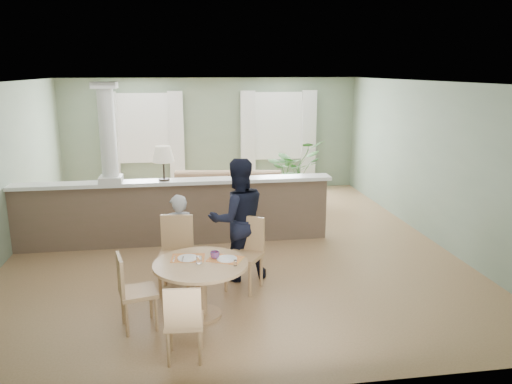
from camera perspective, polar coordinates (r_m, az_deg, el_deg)
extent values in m
plane|color=#A98159|center=(8.50, -3.02, -6.04)|extent=(8.00, 8.00, 0.00)
cube|color=gray|center=(12.08, -5.03, 6.48)|extent=(7.00, 0.02, 2.70)
cube|color=gray|center=(8.55, -27.18, 1.93)|extent=(0.02, 8.00, 2.70)
cube|color=gray|center=(9.16, 19.24, 3.40)|extent=(0.02, 8.00, 2.70)
cube|color=gray|center=(4.32, 2.15, -7.08)|extent=(7.00, 0.02, 2.70)
cube|color=white|center=(8.00, -3.27, 12.47)|extent=(7.00, 8.00, 0.02)
cube|color=white|center=(12.03, -12.72, 7.12)|extent=(1.10, 0.02, 1.50)
cube|color=white|center=(12.01, -12.73, 7.11)|extent=(1.22, 0.04, 1.62)
cube|color=white|center=(12.23, 2.53, 7.55)|extent=(1.10, 0.02, 1.50)
cube|color=white|center=(12.21, 2.55, 7.54)|extent=(1.22, 0.04, 1.62)
cube|color=silver|center=(12.06, -16.24, 5.49)|extent=(0.35, 0.10, 2.30)
cube|color=silver|center=(11.95, -9.07, 5.80)|extent=(0.35, 0.10, 2.30)
cube|color=silver|center=(12.06, -0.92, 6.04)|extent=(0.35, 0.10, 2.30)
cube|color=silver|center=(12.35, 6.03, 6.15)|extent=(0.35, 0.10, 2.30)
cube|color=brown|center=(8.50, -9.26, -2.50)|extent=(5.20, 0.22, 1.05)
cube|color=white|center=(8.36, -9.40, 1.15)|extent=(5.32, 0.36, 0.06)
cube|color=white|center=(8.42, -16.25, 1.43)|extent=(0.36, 0.36, 0.10)
cylinder|color=white|center=(8.29, -16.59, 6.46)|extent=(0.26, 0.26, 1.39)
cube|color=white|center=(8.24, -16.96, 11.59)|extent=(0.38, 0.38, 0.10)
cylinder|color=black|center=(8.35, -10.44, 1.42)|extent=(0.18, 0.18, 0.03)
cylinder|color=black|center=(8.32, -10.49, 2.46)|extent=(0.03, 0.03, 0.28)
cone|color=#F2E4C7|center=(8.27, -10.57, 4.29)|extent=(0.36, 0.36, 0.26)
imported|color=#7F5F45|center=(10.06, -3.28, -0.37)|extent=(3.02, 1.51, 0.84)
imported|color=#326227|center=(11.12, 4.28, 2.40)|extent=(1.62, 1.56, 1.38)
cylinder|color=tan|center=(6.23, -6.18, -13.70)|extent=(0.47, 0.47, 0.04)
cylinder|color=tan|center=(6.09, -6.26, -11.02)|extent=(0.13, 0.13, 0.61)
cylinder|color=tan|center=(5.96, -6.34, -8.22)|extent=(1.12, 1.12, 0.04)
cube|color=red|center=(6.12, -7.79, -7.46)|extent=(0.43, 0.33, 0.01)
cube|color=red|center=(6.04, -3.52, -7.64)|extent=(0.48, 0.44, 0.01)
cylinder|color=white|center=(6.09, -7.81, -7.48)|extent=(0.24, 0.24, 0.01)
cylinder|color=white|center=(6.02, -3.35, -7.62)|extent=(0.24, 0.24, 0.01)
cylinder|color=white|center=(5.92, -6.55, -7.67)|extent=(0.07, 0.07, 0.08)
cube|color=silver|center=(6.05, -8.37, -7.56)|extent=(0.03, 0.16, 0.00)
cube|color=silver|center=(6.10, -9.35, -7.54)|extent=(0.03, 0.20, 0.00)
cylinder|color=white|center=(5.83, -2.39, -8.11)|extent=(0.04, 0.04, 0.07)
cylinder|color=silver|center=(5.81, -2.39, -7.74)|extent=(0.04, 0.04, 0.01)
imported|color=#2347A4|center=(6.05, -4.73, -7.19)|extent=(0.12, 0.12, 0.09)
cube|color=tan|center=(6.71, -9.18, -7.33)|extent=(0.52, 0.52, 0.05)
cylinder|color=tan|center=(6.67, -10.92, -9.90)|extent=(0.04, 0.04, 0.46)
cylinder|color=tan|center=(6.62, -7.75, -9.98)|extent=(0.04, 0.04, 0.46)
cylinder|color=tan|center=(7.01, -10.36, -8.70)|extent=(0.04, 0.04, 0.46)
cylinder|color=tan|center=(6.95, -7.35, -8.77)|extent=(0.04, 0.04, 0.46)
cube|color=tan|center=(6.81, -9.00, -4.60)|extent=(0.43, 0.11, 0.50)
cube|color=tan|center=(6.70, -1.42, -7.32)|extent=(0.61, 0.61, 0.05)
cylinder|color=tan|center=(6.72, -3.47, -9.53)|extent=(0.04, 0.04, 0.45)
cylinder|color=tan|center=(6.58, -0.69, -10.07)|extent=(0.04, 0.04, 0.45)
cylinder|color=tan|center=(7.01, -2.07, -8.50)|extent=(0.04, 0.04, 0.45)
cylinder|color=tan|center=(6.87, 0.61, -8.98)|extent=(0.04, 0.04, 0.45)
cube|color=tan|center=(6.78, -0.68, -4.71)|extent=(0.37, 0.27, 0.48)
cube|color=tan|center=(5.27, -8.20, -14.42)|extent=(0.41, 0.41, 0.05)
cylinder|color=tan|center=(5.50, -6.36, -15.61)|extent=(0.04, 0.04, 0.39)
cylinder|color=tan|center=(5.52, -9.69, -15.62)|extent=(0.04, 0.04, 0.39)
cylinder|color=tan|center=(5.23, -6.44, -17.27)|extent=(0.04, 0.04, 0.39)
cylinder|color=tan|center=(5.25, -9.97, -17.28)|extent=(0.04, 0.04, 0.39)
cube|color=tan|center=(5.01, -8.40, -13.07)|extent=(0.37, 0.06, 0.42)
cube|color=tan|center=(5.92, -13.31, -11.10)|extent=(0.48, 0.48, 0.05)
cylinder|color=tan|center=(5.89, -11.33, -13.54)|extent=(0.04, 0.04, 0.41)
cylinder|color=tan|center=(6.18, -11.90, -12.21)|extent=(0.04, 0.04, 0.41)
cylinder|color=tan|center=(5.86, -14.56, -13.92)|extent=(0.04, 0.04, 0.41)
cylinder|color=tan|center=(6.15, -14.97, -12.56)|extent=(0.04, 0.04, 0.41)
cube|color=tan|center=(5.81, -15.24, -9.14)|extent=(0.12, 0.38, 0.44)
imported|color=#99999E|center=(6.97, -8.83, -5.29)|extent=(0.51, 0.39, 1.25)
imported|color=black|center=(6.95, -2.07, -3.13)|extent=(0.94, 0.79, 1.72)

